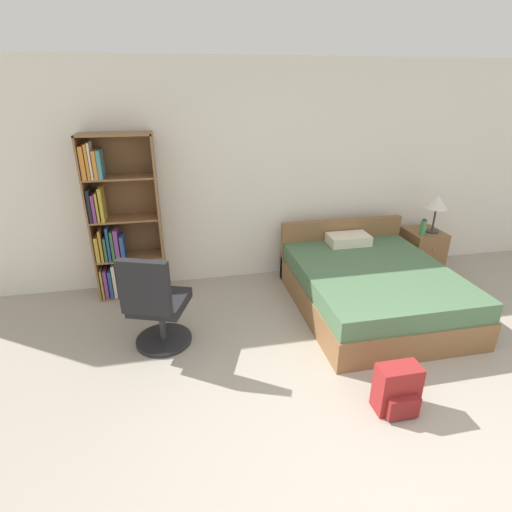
# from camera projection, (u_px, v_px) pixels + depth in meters

# --- Properties ---
(ground_plane) EXTENTS (14.00, 14.00, 0.00)m
(ground_plane) POSITION_uv_depth(u_px,v_px,m) (411.00, 490.00, 2.48)
(ground_plane) COLOR #A39989
(wall_back) EXTENTS (9.00, 0.06, 2.60)m
(wall_back) POSITION_uv_depth(u_px,v_px,m) (282.00, 174.00, 4.86)
(wall_back) COLOR silver
(wall_back) RESTS_ON ground_plane
(bookshelf) EXTENTS (0.76, 0.34, 1.85)m
(bookshelf) POSITION_uv_depth(u_px,v_px,m) (117.00, 224.00, 4.46)
(bookshelf) COLOR brown
(bookshelf) RESTS_ON ground_plane
(bed) EXTENTS (1.58, 1.92, 0.76)m
(bed) POSITION_uv_depth(u_px,v_px,m) (370.00, 286.00, 4.42)
(bed) COLOR brown
(bed) RESTS_ON ground_plane
(office_chair) EXTENTS (0.62, 0.68, 0.99)m
(office_chair) POSITION_uv_depth(u_px,v_px,m) (156.00, 307.00, 3.64)
(office_chair) COLOR #232326
(office_chair) RESTS_ON ground_plane
(nightstand) EXTENTS (0.43, 0.50, 0.55)m
(nightstand) POSITION_uv_depth(u_px,v_px,m) (422.00, 251.00, 5.30)
(nightstand) COLOR brown
(nightstand) RESTS_ON ground_plane
(table_lamp) EXTENTS (0.28, 0.28, 0.49)m
(table_lamp) POSITION_uv_depth(u_px,v_px,m) (437.00, 203.00, 5.01)
(table_lamp) COLOR #333333
(table_lamp) RESTS_ON nightstand
(water_bottle) EXTENTS (0.07, 0.07, 0.21)m
(water_bottle) POSITION_uv_depth(u_px,v_px,m) (423.00, 227.00, 5.03)
(water_bottle) COLOR #3F8C4C
(water_bottle) RESTS_ON nightstand
(backpack_red) EXTENTS (0.32, 0.23, 0.39)m
(backpack_red) POSITION_uv_depth(u_px,v_px,m) (397.00, 390.00, 3.02)
(backpack_red) COLOR maroon
(backpack_red) RESTS_ON ground_plane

